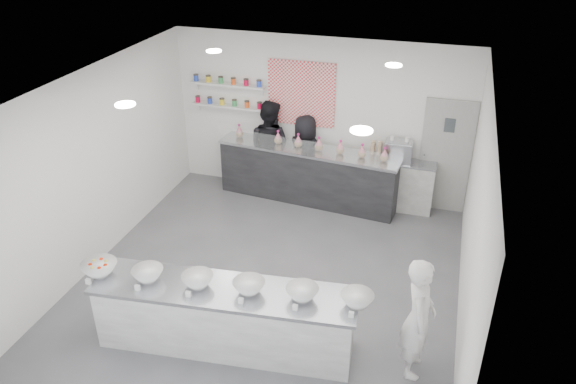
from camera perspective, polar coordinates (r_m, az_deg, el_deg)
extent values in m
plane|color=#515156|center=(8.58, -1.91, -8.94)|extent=(6.00, 6.00, 0.00)
plane|color=white|center=(7.18, -2.29, 10.50)|extent=(6.00, 6.00, 0.00)
plane|color=white|center=(10.40, 3.25, 7.45)|extent=(5.50, 0.00, 5.50)
plane|color=white|center=(8.96, -19.01, 2.32)|extent=(0.00, 6.00, 6.00)
plane|color=white|center=(7.45, 18.41, -3.00)|extent=(0.00, 6.00, 6.00)
cube|color=gray|center=(10.30, 15.68, 3.47)|extent=(0.88, 0.04, 2.10)
cube|color=red|center=(10.30, 1.37, 9.95)|extent=(1.25, 0.03, 1.20)
cube|color=silver|center=(10.79, -6.03, 8.69)|extent=(1.45, 0.22, 0.04)
cube|color=silver|center=(10.65, -6.14, 10.82)|extent=(1.45, 0.22, 0.04)
cylinder|color=white|center=(6.92, -16.21, 8.54)|extent=(0.24, 0.24, 0.02)
cylinder|color=white|center=(5.95, 7.47, 6.22)|extent=(0.24, 0.24, 0.02)
cylinder|color=white|center=(9.11, -7.54, 14.02)|extent=(0.24, 0.24, 0.02)
cylinder|color=white|center=(8.40, 10.69, 12.55)|extent=(0.24, 0.24, 0.02)
cube|color=#979793|center=(7.28, -6.38, -12.55)|extent=(3.36, 1.09, 0.90)
cube|color=black|center=(10.45, 2.04, 1.77)|extent=(3.44, 0.96, 1.05)
cube|color=white|center=(9.92, 1.49, 4.52)|extent=(3.33, 0.35, 0.29)
cube|color=#979793|center=(10.39, 11.12, 0.72)|extent=(1.27, 0.40, 0.94)
cube|color=#93969E|center=(10.12, 11.15, 4.06)|extent=(0.48, 0.34, 0.37)
imported|color=silver|center=(6.87, 13.11, -12.36)|extent=(0.42, 0.60, 1.59)
imported|color=black|center=(10.73, -1.94, 4.71)|extent=(0.99, 0.84, 1.80)
imported|color=black|center=(10.59, 1.73, 3.73)|extent=(0.86, 0.65, 1.58)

